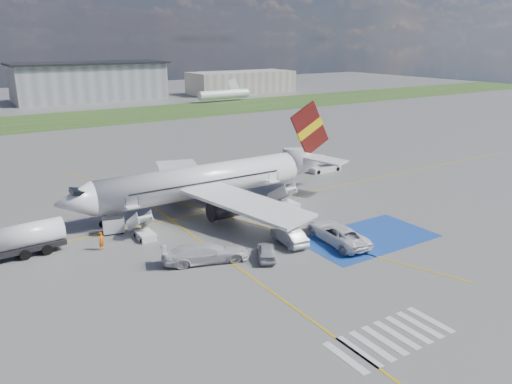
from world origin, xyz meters
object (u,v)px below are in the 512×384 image
Objects in this scene: airliner at (213,179)px; gpu_cart at (114,226)px; belt_loader at (325,169)px; van_white_a at (337,230)px; car_silver_b at (289,236)px; fuel_tanker at (14,245)px; car_silver_a at (267,251)px; van_white_b at (206,250)px.

gpu_cart is (-13.25, -2.36, -2.57)m from airliner.
van_white_a reaches higher than belt_loader.
gpu_cart is 23.50m from van_white_a.
car_silver_b is 4.95m from van_white_a.
fuel_tanker is 1.84× the size of car_silver_b.
car_silver_a is 4.27m from car_silver_b.
car_silver_b is (-21.88, -20.04, 0.42)m from belt_loader.
car_silver_b is 0.78× the size of van_white_a.
van_white_b is at bearing 2.10° from car_silver_b.
fuel_tanker is at bearing -168.32° from belt_loader.
belt_loader is 1.31× the size of car_silver_a.
belt_loader is 29.68m from car_silver_b.
van_white_b reaches higher than gpu_cart.
airliner is 23.38m from fuel_tanker.
airliner is 17.01m from car_silver_a.
van_white_b reaches higher than car_silver_b.
airliner reaches higher than car_silver_b.
airliner is 13.70m from gpu_cart.
car_silver_a is at bearing 3.88° from van_white_a.
gpu_cart reaches higher than car_silver_a.
van_white_a reaches higher than car_silver_a.
van_white_a is 13.77m from van_white_b.
gpu_cart is (9.79, 1.04, -0.49)m from fuel_tanker.
gpu_cart is 0.38× the size of van_white_a.
car_silver_a is (10.07, -14.13, -0.10)m from gpu_cart.
car_silver_b is at bearing -19.50° from van_white_a.
car_silver_b is 0.84× the size of van_white_b.
fuel_tanker reaches higher than van_white_a.
belt_loader is at bearing -120.77° from van_white_a.
van_white_a is (-17.48, -22.27, 0.80)m from belt_loader.
van_white_a is at bearing -153.46° from car_silver_a.
car_silver_a is 0.70× the size of van_white_b.
airliner is 23.41m from belt_loader.
van_white_a is 1.07× the size of van_white_b.
car_silver_a is at bearing -41.82° from gpu_cart.
belt_loader is at bearing -130.76° from car_silver_b.
van_white_a reaches higher than car_silver_b.
van_white_a is (28.16, -13.59, -0.11)m from fuel_tanker.
van_white_b is (-5.14, 2.46, 0.46)m from car_silver_a.
car_silver_a is (-3.18, -16.50, -2.67)m from airliner.
van_white_a is (18.38, -14.64, 0.39)m from gpu_cart.
airliner is at bearing 5.31° from fuel_tanker.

